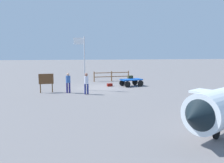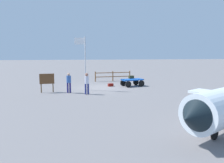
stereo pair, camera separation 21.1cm
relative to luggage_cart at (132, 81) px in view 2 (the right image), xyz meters
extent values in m
plane|color=slate|center=(2.98, 0.49, -0.48)|extent=(120.00, 120.00, 0.00)
cube|color=#124CB4|center=(-0.02, -0.01, 0.15)|extent=(2.24, 1.59, 0.10)
cube|color=#124CB4|center=(0.90, 0.29, 0.15)|extent=(0.37, 0.95, 0.10)
cylinder|color=black|center=(0.49, 0.71, -0.19)|extent=(0.59, 0.29, 0.58)
cylinder|color=black|center=(0.82, -0.29, -0.19)|extent=(0.59, 0.29, 0.58)
cylinder|color=black|center=(-0.86, 0.28, -0.19)|extent=(0.59, 0.29, 0.58)
cylinder|color=black|center=(-0.53, -0.73, -0.19)|extent=(0.59, 0.29, 0.58)
cube|color=#3C381E|center=(-0.03, -0.59, 0.33)|extent=(0.54, 0.40, 0.27)
cube|color=maroon|center=(2.04, -0.17, -0.35)|extent=(0.54, 0.42, 0.27)
cylinder|color=navy|center=(4.24, 3.71, -0.07)|extent=(0.14, 0.14, 0.84)
cylinder|color=navy|center=(4.44, 3.72, -0.07)|extent=(0.14, 0.14, 0.84)
cylinder|color=silver|center=(4.34, 3.72, 0.64)|extent=(0.32, 0.32, 0.58)
sphere|color=#94604E|center=(4.34, 3.72, 1.06)|extent=(0.25, 0.25, 0.25)
cylinder|color=navy|center=(5.67, 2.93, -0.07)|extent=(0.14, 0.14, 0.84)
cylinder|color=navy|center=(5.87, 2.91, -0.07)|extent=(0.14, 0.14, 0.84)
cylinder|color=#315AA4|center=(5.77, 2.92, 0.63)|extent=(0.40, 0.40, 0.55)
sphere|color=tan|center=(5.77, 2.92, 1.02)|extent=(0.22, 0.22, 0.22)
cone|color=black|center=(0.91, 14.90, 0.72)|extent=(1.52, 1.65, 1.38)
cylinder|color=black|center=(-0.47, 13.98, -0.26)|extent=(0.42, 0.33, 0.44)
cylinder|color=silver|center=(4.42, 1.74, 1.80)|extent=(0.10, 0.10, 4.57)
cube|color=white|center=(4.90, 1.74, 3.71)|extent=(0.84, 0.14, 0.56)
cylinder|color=#4C3319|center=(7.09, 2.43, -0.13)|extent=(0.08, 0.08, 0.70)
cylinder|color=#4C3319|center=(8.02, 2.57, -0.13)|extent=(0.08, 0.08, 0.70)
cube|color=brown|center=(7.55, 2.50, 0.64)|extent=(1.17, 0.23, 0.83)
cylinder|color=brown|center=(-0.57, -4.20, 0.07)|extent=(0.12, 0.12, 1.10)
cylinder|color=brown|center=(1.37, -3.95, 0.07)|extent=(0.12, 0.12, 1.10)
cylinder|color=brown|center=(3.32, -3.69, 0.07)|extent=(0.12, 0.12, 1.10)
cube|color=brown|center=(1.37, -3.95, 0.45)|extent=(3.90, 0.59, 0.08)
cube|color=brown|center=(1.37, -3.95, 0.01)|extent=(3.90, 0.59, 0.08)
camera|label=1|loc=(4.77, 22.54, 3.03)|focal=38.98mm
camera|label=2|loc=(4.56, 22.57, 3.03)|focal=38.98mm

